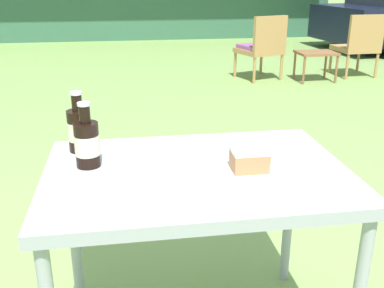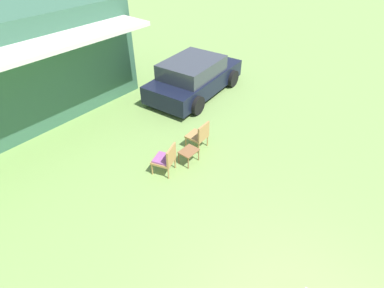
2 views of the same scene
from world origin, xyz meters
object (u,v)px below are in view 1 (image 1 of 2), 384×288
Objects in this scene: wicker_chair_cushioned at (262,46)px; wicker_chair_plain at (359,43)px; patio_table at (197,188)px; garden_side_table at (316,56)px; cola_bottle_far at (87,143)px; cake_on_plate at (245,165)px; cola_bottle_near at (79,129)px.

wicker_chair_cushioned and wicker_chair_plain have the same top height.
wicker_chair_plain is 0.84× the size of patio_table.
garden_side_table is at bearing 11.62° from wicker_chair_plain.
cola_bottle_far is at bearing 46.90° from wicker_chair_cushioned.
wicker_chair_plain is 3.39× the size of cake_on_plate.
cola_bottle_far is (-3.22, -4.21, 0.33)m from wicker_chair_plain.
cake_on_plate is (-2.73, -4.34, 0.28)m from wicker_chair_plain.
patio_table is 0.47m from cola_bottle_near.
cola_bottle_near is (-0.38, 0.23, 0.15)m from patio_table.
patio_table is at bearing 53.34° from wicker_chair_plain.
patio_table reaches higher than garden_side_table.
cake_on_plate is 0.60m from cola_bottle_near.
patio_table is (-1.56, -4.32, 0.19)m from wicker_chair_cushioned.
garden_side_table is at bearing 61.70° from patio_table.
patio_table is (-2.88, -4.29, 0.19)m from wicker_chair_plain.
cola_bottle_near is at bearing 149.17° from patio_table.
cola_bottle_near reaches higher than cake_on_plate.
cake_on_plate is (0.15, -0.05, 0.10)m from patio_table.
cola_bottle_near is at bearing -123.75° from garden_side_table.
cake_on_plate is 0.51m from cola_bottle_far.
patio_table is at bearing 160.47° from cake_on_plate.
wicker_chair_plain is 5.14m from cake_on_plate.
wicker_chair_plain is 3.80× the size of cola_bottle_near.
cola_bottle_far is at bearing -76.06° from cola_bottle_near.
cake_on_plate is at bearing 53.20° from wicker_chair_cushioned.
garden_side_table is 2.23× the size of cola_bottle_far.
wicker_chair_cushioned is 3.80× the size of cola_bottle_near.
wicker_chair_cushioned is 3.80× the size of cola_bottle_far.
wicker_chair_plain reaches higher than patio_table.
cola_bottle_far is (-2.57, -4.04, 0.45)m from garden_side_table.
garden_side_table is at bearing 57.58° from cola_bottle_far.
garden_side_table is 4.69m from patio_table.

